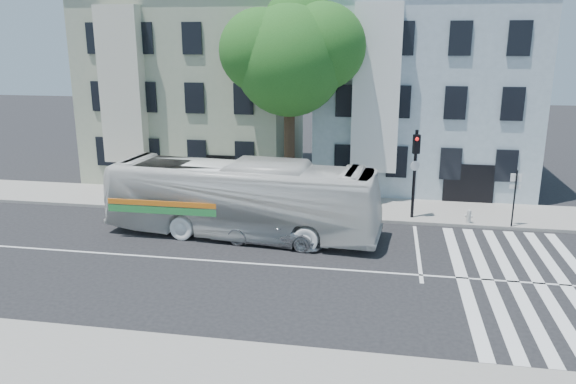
% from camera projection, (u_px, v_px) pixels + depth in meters
% --- Properties ---
extents(ground, '(120.00, 120.00, 0.00)m').
position_uv_depth(ground, '(253.00, 264.00, 22.15)').
color(ground, black).
rests_on(ground, ground).
extents(sidewalk_far, '(80.00, 4.00, 0.15)m').
position_uv_depth(sidewalk_far, '(288.00, 205.00, 29.73)').
color(sidewalk_far, gray).
rests_on(sidewalk_far, ground).
extents(sidewalk_near, '(80.00, 4.00, 0.15)m').
position_uv_depth(sidewalk_near, '(180.00, 379.00, 14.53)').
color(sidewalk_near, gray).
rests_on(sidewalk_near, ground).
extents(building_left, '(12.00, 10.00, 11.00)m').
position_uv_depth(building_left, '(200.00, 88.00, 36.11)').
color(building_left, '#A7AC90').
rests_on(building_left, ground).
extents(building_right, '(12.00, 10.00, 11.00)m').
position_uv_depth(building_right, '(422.00, 92.00, 33.77)').
color(building_right, '#97AAB4').
rests_on(building_right, ground).
extents(street_tree, '(7.30, 5.90, 11.10)m').
position_uv_depth(street_tree, '(291.00, 54.00, 28.36)').
color(street_tree, '#2D2116').
rests_on(street_tree, ground).
extents(bus, '(3.94, 12.49, 3.42)m').
position_uv_depth(bus, '(242.00, 199.00, 24.94)').
color(bus, silver).
rests_on(bus, ground).
extents(sedan, '(2.46, 4.94, 1.38)m').
position_uv_depth(sedan, '(273.00, 227.00, 24.30)').
color(sedan, '#B0B2B7').
rests_on(sedan, ground).
extents(hedge, '(8.14, 4.12, 0.70)m').
position_uv_depth(hedge, '(230.00, 203.00, 28.50)').
color(hedge, '#23591D').
rests_on(hedge, sidewalk_far).
extents(traffic_signal, '(0.44, 0.54, 4.45)m').
position_uv_depth(traffic_signal, '(415.00, 163.00, 26.61)').
color(traffic_signal, black).
rests_on(traffic_signal, ground).
extents(fire_hydrant, '(0.38, 0.22, 0.67)m').
position_uv_depth(fire_hydrant, '(469.00, 216.00, 26.50)').
color(fire_hydrant, '#AFAFAB').
rests_on(fire_hydrant, sidewalk_far).
extents(far_sign_pole, '(0.48, 0.16, 2.68)m').
position_uv_depth(far_sign_pole, '(515.00, 191.00, 25.69)').
color(far_sign_pole, black).
rests_on(far_sign_pole, sidewalk_far).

